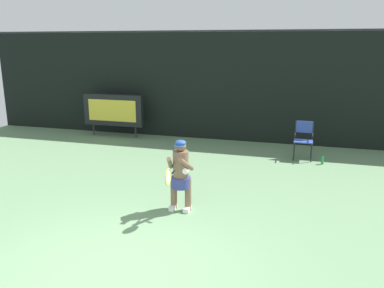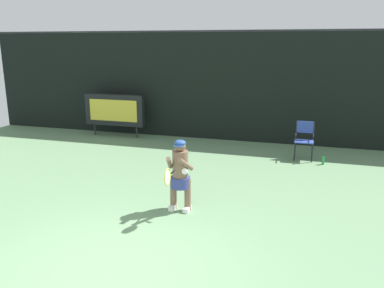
{
  "view_description": "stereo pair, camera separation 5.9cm",
  "coord_description": "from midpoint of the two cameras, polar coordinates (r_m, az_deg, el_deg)",
  "views": [
    {
      "loc": [
        2.54,
        -4.53,
        3.25
      ],
      "look_at": [
        0.17,
        3.67,
        1.05
      ],
      "focal_mm": 36.84,
      "sensor_mm": 36.0,
      "label": 1
    },
    {
      "loc": [
        2.6,
        -4.51,
        3.25
      ],
      "look_at": [
        0.17,
        3.67,
        1.05
      ],
      "focal_mm": 36.84,
      "sensor_mm": 36.0,
      "label": 2
    }
  ],
  "objects": [
    {
      "name": "ground",
      "position": [
        6.0,
        -12.89,
        -18.86
      ],
      "size": [
        18.0,
        22.0,
        0.03
      ],
      "color": "#648A61"
    },
    {
      "name": "water_bottle",
      "position": [
        11.4,
        18.22,
        -2.2
      ],
      "size": [
        0.07,
        0.07,
        0.27
      ],
      "color": "green",
      "rests_on": "ground"
    },
    {
      "name": "scoreboard",
      "position": [
        14.16,
        -11.45,
        4.82
      ],
      "size": [
        2.2,
        0.21,
        1.5
      ],
      "color": "black",
      "rests_on": "ground"
    },
    {
      "name": "umpire_chair",
      "position": [
        11.66,
        15.71,
        0.87
      ],
      "size": [
        0.52,
        0.44,
        1.08
      ],
      "color": "black",
      "rests_on": "ground"
    },
    {
      "name": "backdrop_screen",
      "position": [
        13.35,
        4.97,
        8.23
      ],
      "size": [
        18.0,
        0.12,
        3.66
      ],
      "color": "black",
      "rests_on": "ground"
    },
    {
      "name": "tennis_player",
      "position": [
        7.74,
        -1.88,
        -4.19
      ],
      "size": [
        0.53,
        0.6,
        1.44
      ],
      "color": "white",
      "rests_on": "ground"
    },
    {
      "name": "tennis_racket",
      "position": [
        7.15,
        -3.65,
        -4.72
      ],
      "size": [
        0.03,
        0.6,
        0.31
      ],
      "rotation": [
        0.0,
        0.0,
        -0.29
      ],
      "color": "black"
    }
  ]
}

